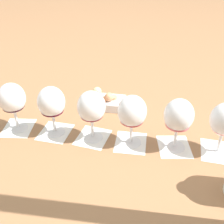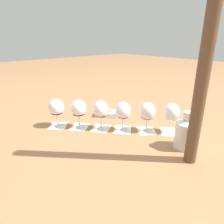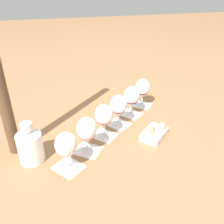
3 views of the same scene
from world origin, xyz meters
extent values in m
plane|color=#936642|center=(0.00, 0.00, 0.00)|extent=(8.00, 8.00, 0.00)
cube|color=white|center=(-0.21, 0.24, 0.00)|extent=(0.15, 0.15, 0.00)
cube|color=white|center=(-0.13, 0.14, 0.00)|extent=(0.15, 0.15, 0.00)
cube|color=white|center=(-0.04, 0.05, 0.00)|extent=(0.15, 0.15, 0.00)
cube|color=white|center=(0.04, -0.05, 0.00)|extent=(0.15, 0.14, 0.00)
cube|color=white|center=(0.13, -0.15, 0.00)|extent=(0.15, 0.15, 0.00)
cube|color=white|center=(0.21, -0.25, 0.00)|extent=(0.15, 0.15, 0.00)
cylinder|color=white|center=(-0.21, 0.24, 0.00)|extent=(0.07, 0.07, 0.01)
cylinder|color=white|center=(-0.21, 0.24, 0.04)|extent=(0.01, 0.01, 0.07)
ellipsoid|color=white|center=(-0.21, 0.24, 0.12)|extent=(0.09, 0.09, 0.10)
ellipsoid|color=pink|center=(-0.21, 0.24, 0.09)|extent=(0.07, 0.07, 0.03)
cylinder|color=white|center=(-0.13, 0.14, 0.00)|extent=(0.07, 0.07, 0.01)
cylinder|color=white|center=(-0.13, 0.14, 0.04)|extent=(0.01, 0.01, 0.07)
ellipsoid|color=white|center=(-0.13, 0.14, 0.12)|extent=(0.09, 0.09, 0.10)
ellipsoid|color=#D35963|center=(-0.13, 0.14, 0.08)|extent=(0.07, 0.07, 0.02)
cylinder|color=white|center=(-0.04, 0.05, 0.00)|extent=(0.07, 0.07, 0.01)
cylinder|color=white|center=(-0.04, 0.05, 0.04)|extent=(0.01, 0.01, 0.07)
ellipsoid|color=white|center=(-0.04, 0.05, 0.12)|extent=(0.09, 0.09, 0.10)
ellipsoid|color=#A5303A|center=(-0.04, 0.05, 0.09)|extent=(0.07, 0.07, 0.03)
cylinder|color=white|center=(0.04, -0.05, 0.00)|extent=(0.07, 0.07, 0.01)
cylinder|color=white|center=(0.04, -0.05, 0.04)|extent=(0.01, 0.01, 0.07)
ellipsoid|color=white|center=(0.04, -0.05, 0.12)|extent=(0.09, 0.09, 0.10)
ellipsoid|color=maroon|center=(0.04, -0.05, 0.09)|extent=(0.07, 0.07, 0.03)
cylinder|color=white|center=(0.13, -0.15, 0.00)|extent=(0.07, 0.07, 0.01)
cylinder|color=white|center=(0.13, -0.15, 0.04)|extent=(0.01, 0.01, 0.07)
ellipsoid|color=white|center=(0.13, -0.15, 0.12)|extent=(0.09, 0.09, 0.10)
ellipsoid|color=#400818|center=(0.13, -0.15, 0.09)|extent=(0.07, 0.07, 0.03)
cylinder|color=white|center=(0.21, -0.25, 0.00)|extent=(0.07, 0.07, 0.01)
cylinder|color=white|center=(0.21, -0.25, 0.04)|extent=(0.01, 0.01, 0.07)
ellipsoid|color=white|center=(0.21, -0.25, 0.12)|extent=(0.09, 0.09, 0.10)
ellipsoid|color=#36121D|center=(0.21, -0.25, 0.09)|extent=(0.07, 0.07, 0.03)
cylinder|color=white|center=(-0.12, 0.38, 0.06)|extent=(0.10, 0.10, 0.13)
cone|color=white|center=(-0.12, 0.38, 0.14)|extent=(0.10, 0.10, 0.02)
cylinder|color=white|center=(-0.12, 0.38, 0.17)|extent=(0.05, 0.05, 0.03)
cube|color=silver|center=(-0.11, -0.19, 0.02)|extent=(0.16, 0.17, 0.03)
sphere|color=tan|center=(-0.11, -0.17, 0.05)|extent=(0.03, 0.03, 0.03)
cylinder|color=tan|center=(-0.13, -0.17, 0.04)|extent=(0.03, 0.03, 0.01)
sphere|color=#DBB775|center=(-0.10, -0.24, 0.04)|extent=(0.03, 0.03, 0.03)
sphere|color=beige|center=(-0.10, -0.23, 0.05)|extent=(0.03, 0.03, 0.03)
cylinder|color=tan|center=(-0.09, -0.18, 0.04)|extent=(0.03, 0.03, 0.01)
camera|label=1|loc=(0.45, 0.56, 0.56)|focal=45.00mm
camera|label=2|loc=(0.70, 0.78, 0.50)|focal=32.00mm
camera|label=3|loc=(-0.97, 0.27, 0.67)|focal=38.00mm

